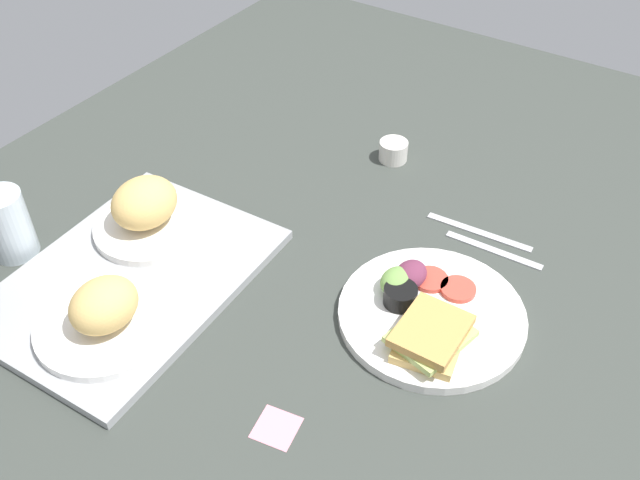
# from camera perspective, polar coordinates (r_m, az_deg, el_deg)

# --- Properties ---
(ground_plane) EXTENTS (1.90, 1.50, 0.03)m
(ground_plane) POSITION_cam_1_polar(r_m,az_deg,el_deg) (1.17, 0.69, -3.10)
(ground_plane) COLOR #383D38
(serving_tray) EXTENTS (0.46, 0.35, 0.02)m
(serving_tray) POSITION_cam_1_polar(r_m,az_deg,el_deg) (1.17, -15.09, -3.02)
(serving_tray) COLOR #9EA0A3
(serving_tray) RESTS_ON ground_plane
(bread_plate_near) EXTENTS (0.21, 0.21, 0.09)m
(bread_plate_near) POSITION_cam_1_polar(r_m,az_deg,el_deg) (1.08, -17.09, -5.76)
(bread_plate_near) COLOR white
(bread_plate_near) RESTS_ON serving_tray
(bread_plate_far) EXTENTS (0.19, 0.19, 0.09)m
(bread_plate_far) POSITION_cam_1_polar(r_m,az_deg,el_deg) (1.22, -13.92, 2.31)
(bread_plate_far) COLOR white
(bread_plate_far) RESTS_ON serving_tray
(plate_with_salad) EXTENTS (0.29, 0.29, 0.05)m
(plate_with_salad) POSITION_cam_1_polar(r_m,az_deg,el_deg) (1.08, 8.66, -5.95)
(plate_with_salad) COLOR white
(plate_with_salad) RESTS_ON ground_plane
(drinking_glass) EXTENTS (0.08, 0.08, 0.12)m
(drinking_glass) POSITION_cam_1_polar(r_m,az_deg,el_deg) (1.26, -24.07, 1.16)
(drinking_glass) COLOR silver
(drinking_glass) RESTS_ON ground_plane
(espresso_cup) EXTENTS (0.06, 0.06, 0.04)m
(espresso_cup) POSITION_cam_1_polar(r_m,az_deg,el_deg) (1.40, 5.98, 7.22)
(espresso_cup) COLOR silver
(espresso_cup) RESTS_ON ground_plane
(fork) EXTENTS (0.02, 0.17, 0.01)m
(fork) POSITION_cam_1_polar(r_m,az_deg,el_deg) (1.23, 13.92, -0.78)
(fork) COLOR #B7B7BC
(fork) RESTS_ON ground_plane
(knife) EXTENTS (0.03, 0.19, 0.01)m
(knife) POSITION_cam_1_polar(r_m,az_deg,el_deg) (1.26, 12.79, 0.67)
(knife) COLOR #B7B7BC
(knife) RESTS_ON ground_plane
(sticky_note) EXTENTS (0.06, 0.06, 0.00)m
(sticky_note) POSITION_cam_1_polar(r_m,az_deg,el_deg) (0.97, -3.56, -14.96)
(sticky_note) COLOR pink
(sticky_note) RESTS_ON ground_plane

